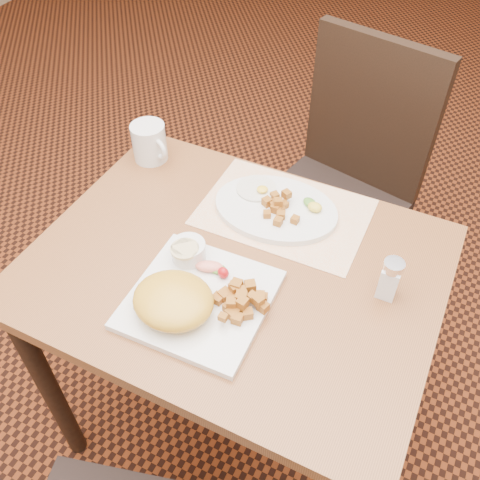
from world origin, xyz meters
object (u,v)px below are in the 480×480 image
object	(u,v)px
chair_far	(344,178)
coffee_mug	(150,142)
plate_oval	(276,209)
salt_shaker	(390,278)
table	(235,294)
plate_square	(200,299)

from	to	relation	value
chair_far	coffee_mug	distance (m)	0.66
plate_oval	salt_shaker	world-z (taller)	salt_shaker
chair_far	plate_oval	bearing A→B (deg)	95.65
table	plate_square	xyz separation A→B (m)	(-0.02, -0.13, 0.12)
salt_shaker	plate_oval	bearing A→B (deg)	156.91
table	salt_shaker	xyz separation A→B (m)	(0.33, 0.06, 0.16)
table	plate_oval	bearing A→B (deg)	85.32
plate_oval	coffee_mug	bearing A→B (deg)	172.65
coffee_mug	plate_square	bearing A→B (deg)	-46.31
plate_square	table	bearing A→B (deg)	82.42
plate_square	plate_oval	distance (m)	0.32
plate_square	coffee_mug	xyz separation A→B (m)	(-0.36, 0.37, 0.04)
table	chair_far	world-z (taller)	chair_far
table	salt_shaker	bearing A→B (deg)	10.93
coffee_mug	plate_oval	bearing A→B (deg)	-7.35
plate_square	salt_shaker	world-z (taller)	salt_shaker
plate_square	plate_oval	bearing A→B (deg)	84.17
salt_shaker	coffee_mug	distance (m)	0.72
table	coffee_mug	xyz separation A→B (m)	(-0.37, 0.25, 0.16)
coffee_mug	salt_shaker	bearing A→B (deg)	-14.62
plate_square	coffee_mug	bearing A→B (deg)	133.69
plate_square	coffee_mug	size ratio (longest dim) A/B	2.38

